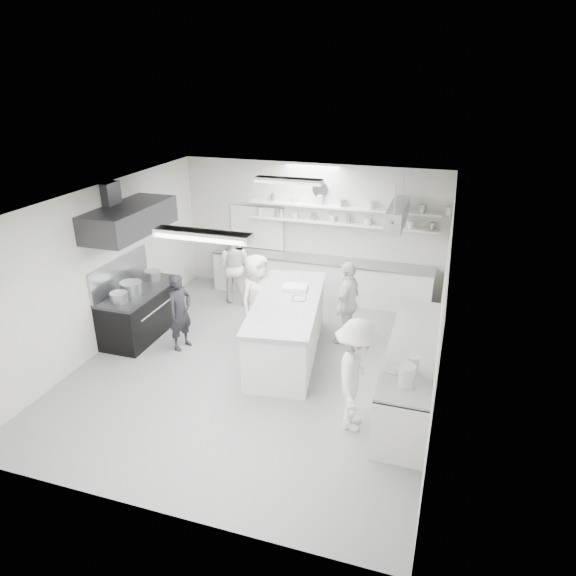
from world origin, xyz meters
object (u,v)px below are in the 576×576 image
(right_counter, at_px, (411,372))
(prep_island, at_px, (287,329))
(stove, at_px, (141,313))
(back_counter, at_px, (320,279))
(cook_back, at_px, (234,265))
(cook_stove, at_px, (180,312))

(right_counter, relative_size, prep_island, 1.17)
(right_counter, bearing_deg, prep_island, 162.46)
(stove, height_order, back_counter, back_counter)
(stove, bearing_deg, cook_back, 61.06)
(right_counter, distance_m, cook_back, 4.91)
(back_counter, height_order, prep_island, prep_island)
(stove, height_order, prep_island, prep_island)
(cook_stove, bearing_deg, cook_back, 11.65)
(stove, bearing_deg, right_counter, -6.52)
(stove, relative_size, prep_island, 0.64)
(right_counter, bearing_deg, cook_stove, 175.17)
(back_counter, relative_size, prep_island, 1.78)
(cook_stove, bearing_deg, prep_island, -65.09)
(stove, xyz_separation_m, cook_back, (1.13, 2.04, 0.40))
(stove, bearing_deg, prep_island, 2.30)
(cook_stove, bearing_deg, stove, 91.01)
(prep_island, distance_m, cook_stove, 2.00)
(stove, distance_m, back_counter, 4.03)
(prep_island, height_order, cook_stove, cook_stove)
(stove, height_order, cook_stove, cook_stove)
(back_counter, bearing_deg, cook_stove, -121.71)
(cook_back, bearing_deg, right_counter, 148.56)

